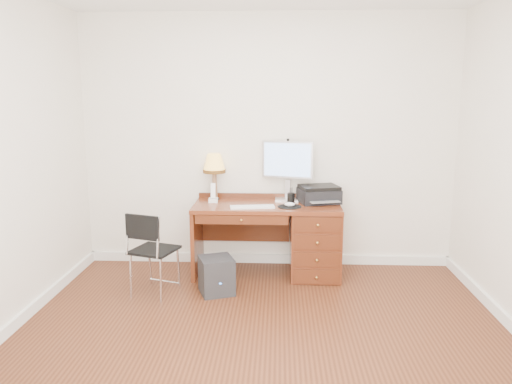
{
  "coord_description": "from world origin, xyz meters",
  "views": [
    {
      "loc": [
        0.12,
        -3.6,
        1.87
      ],
      "look_at": [
        -0.1,
        1.2,
        0.92
      ],
      "focal_mm": 35.0,
      "sensor_mm": 36.0,
      "label": 1
    }
  ],
  "objects_px": {
    "chair": "(152,246)",
    "printer": "(319,194)",
    "equipment_box": "(216,275)",
    "desk": "(298,236)",
    "leg_lamp": "(214,166)",
    "monitor": "(287,163)",
    "phone": "(213,196)"
  },
  "relations": [
    {
      "from": "chair",
      "to": "equipment_box",
      "type": "distance_m",
      "value": 0.66
    },
    {
      "from": "leg_lamp",
      "to": "phone",
      "type": "distance_m",
      "value": 0.32
    },
    {
      "from": "chair",
      "to": "equipment_box",
      "type": "height_order",
      "value": "chair"
    },
    {
      "from": "desk",
      "to": "printer",
      "type": "xyz_separation_m",
      "value": [
        0.22,
        0.1,
        0.42
      ]
    },
    {
      "from": "printer",
      "to": "leg_lamp",
      "type": "height_order",
      "value": "leg_lamp"
    },
    {
      "from": "printer",
      "to": "equipment_box",
      "type": "bearing_deg",
      "value": -161.98
    },
    {
      "from": "chair",
      "to": "printer",
      "type": "bearing_deg",
      "value": 43.37
    },
    {
      "from": "phone",
      "to": "chair",
      "type": "distance_m",
      "value": 0.91
    },
    {
      "from": "monitor",
      "to": "leg_lamp",
      "type": "bearing_deg",
      "value": -161.46
    },
    {
      "from": "desk",
      "to": "printer",
      "type": "bearing_deg",
      "value": 25.33
    },
    {
      "from": "desk",
      "to": "leg_lamp",
      "type": "bearing_deg",
      "value": 168.17
    },
    {
      "from": "desk",
      "to": "chair",
      "type": "bearing_deg",
      "value": -154.97
    },
    {
      "from": "desk",
      "to": "equipment_box",
      "type": "distance_m",
      "value": 0.99
    },
    {
      "from": "leg_lamp",
      "to": "equipment_box",
      "type": "relative_size",
      "value": 1.41
    },
    {
      "from": "phone",
      "to": "equipment_box",
      "type": "height_order",
      "value": "phone"
    },
    {
      "from": "desk",
      "to": "phone",
      "type": "height_order",
      "value": "phone"
    },
    {
      "from": "phone",
      "to": "leg_lamp",
      "type": "bearing_deg",
      "value": 86.54
    },
    {
      "from": "desk",
      "to": "equipment_box",
      "type": "height_order",
      "value": "desk"
    },
    {
      "from": "monitor",
      "to": "equipment_box",
      "type": "distance_m",
      "value": 1.41
    },
    {
      "from": "printer",
      "to": "equipment_box",
      "type": "xyz_separation_m",
      "value": [
        -1.0,
        -0.65,
        -0.66
      ]
    },
    {
      "from": "equipment_box",
      "to": "printer",
      "type": "bearing_deg",
      "value": 12.61
    },
    {
      "from": "phone",
      "to": "printer",
      "type": "bearing_deg",
      "value": -1.36
    },
    {
      "from": "phone",
      "to": "equipment_box",
      "type": "distance_m",
      "value": 0.89
    },
    {
      "from": "desk",
      "to": "phone",
      "type": "relative_size",
      "value": 7.51
    },
    {
      "from": "chair",
      "to": "leg_lamp",
      "type": "bearing_deg",
      "value": 78.09
    },
    {
      "from": "desk",
      "to": "chair",
      "type": "height_order",
      "value": "chair"
    },
    {
      "from": "monitor",
      "to": "printer",
      "type": "bearing_deg",
      "value": -4.81
    },
    {
      "from": "desk",
      "to": "leg_lamp",
      "type": "distance_m",
      "value": 1.14
    },
    {
      "from": "leg_lamp",
      "to": "monitor",
      "type": "bearing_deg",
      "value": 3.08
    },
    {
      "from": "monitor",
      "to": "printer",
      "type": "height_order",
      "value": "monitor"
    },
    {
      "from": "chair",
      "to": "equipment_box",
      "type": "xyz_separation_m",
      "value": [
        0.58,
        0.09,
        -0.31
      ]
    },
    {
      "from": "desk",
      "to": "monitor",
      "type": "xyz_separation_m",
      "value": [
        -0.12,
        0.23,
        0.73
      ]
    }
  ]
}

